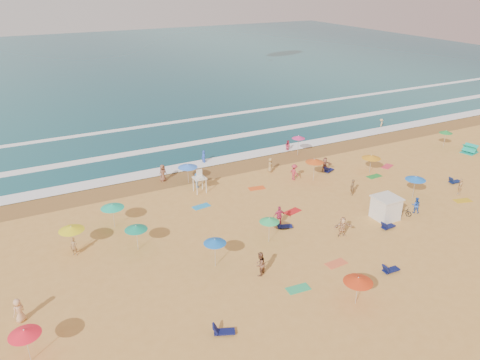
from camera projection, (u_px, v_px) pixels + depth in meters
name	position (u px, v px, depth m)	size (l,w,h in m)	color
ground	(297.00, 212.00, 43.72)	(220.00, 220.00, 0.00)	gold
ocean	(102.00, 65.00, 111.94)	(220.00, 140.00, 0.18)	#0C4756
wet_sand	(237.00, 167.00, 53.87)	(220.00, 220.00, 0.00)	olive
surf_foam	(207.00, 143.00, 61.00)	(200.00, 18.70, 0.05)	white
cabana	(386.00, 208.00, 42.23)	(2.00, 2.00, 2.00)	silver
cabana_roof	(387.00, 198.00, 41.80)	(2.20, 2.20, 0.12)	silver
bicycle	(403.00, 211.00, 43.01)	(0.55, 1.59, 0.84)	black
lifeguard_stand	(200.00, 183.00, 47.28)	(1.20, 1.20, 2.10)	white
beach_umbrellas	(296.00, 192.00, 42.85)	(51.94, 27.14, 0.74)	blue
loungers	(400.00, 206.00, 44.42)	(44.54, 18.90, 0.34)	#0E1348
towels	(322.00, 219.00, 42.43)	(45.73, 19.59, 0.03)	red
beachgoers	(285.00, 188.00, 46.66)	(50.43, 24.48, 2.14)	#D13455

